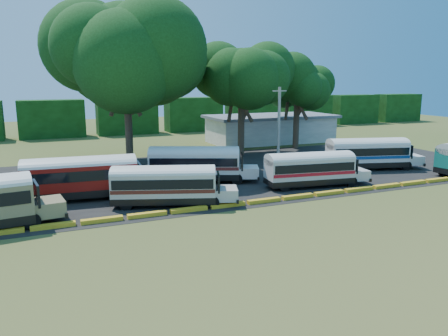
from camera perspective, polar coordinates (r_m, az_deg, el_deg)
name	(u,v)px	position (r m, az deg, el deg)	size (l,w,h in m)	color
ground	(252,208)	(31.98, 3.68, -5.29)	(160.00, 160.00, 0.00)	#334918
asphalt_strip	(207,175)	(43.03, -2.26, -0.87)	(64.00, 24.00, 0.02)	black
curb	(246,203)	(32.79, 2.90, -4.58)	(53.70, 0.45, 0.30)	yellow
terminal_building	(271,128)	(65.95, 6.11, 5.19)	(19.00, 9.00, 4.00)	silver
treeline_backdrop	(127,116)	(76.85, -12.55, 6.60)	(130.00, 4.00, 6.00)	black
bus_red	(84,175)	(35.52, -17.86, -0.87)	(10.51, 3.34, 3.40)	black
bus_cream_west	(167,183)	(32.41, -7.50, -1.99)	(9.47, 5.18, 3.04)	black
bus_cream_east	(197,162)	(39.76, -3.58, 0.80)	(10.10, 6.11, 3.27)	black
bus_white_red	(312,167)	(38.60, 11.37, 0.09)	(9.56, 3.57, 3.07)	black
bus_white_blue	(369,152)	(47.61, 18.43, 2.02)	(10.30, 4.96, 3.29)	black
tree_west	(125,52)	(48.32, -12.76, 14.54)	(13.80, 13.80, 17.10)	#39241C
tree_center	(242,78)	(53.48, 2.30, 11.68)	(9.42, 9.42, 12.90)	#39241C
tree_east	(298,82)	(59.84, 9.59, 11.04)	(8.07, 8.07, 11.93)	#39241C
utility_pole	(279,126)	(47.04, 7.17, 5.46)	(1.60, 0.30, 8.45)	gray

